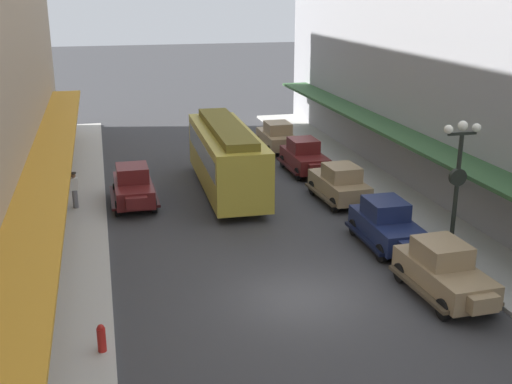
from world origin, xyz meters
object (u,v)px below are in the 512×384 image
parked_car_0 (339,183)px  parked_car_2 (133,185)px  parked_car_5 (304,156)px  fire_hydrant (101,338)px  parked_car_3 (444,270)px  streetcar (226,155)px  parked_car_4 (277,136)px  pedestrian_1 (58,190)px  parked_car_1 (387,223)px  pedestrian_0 (74,190)px  lamp_post_with_clock (457,184)px

parked_car_0 → parked_car_2: 9.72m
parked_car_5 → fire_hydrant: parked_car_5 is taller
parked_car_3 → streetcar: 13.62m
parked_car_0 → streetcar: (-4.91, 2.75, 0.96)m
parked_car_4 → fire_hydrant: parked_car_4 is taller
parked_car_3 → pedestrian_1: (-12.68, 11.70, 0.07)m
pedestrian_1 → parked_car_1: bearing=-29.8°
pedestrian_0 → parked_car_2: bearing=5.5°
parked_car_2 → pedestrian_1: size_ratio=2.55×
parked_car_1 → pedestrian_1: 14.65m
parked_car_0 → streetcar: 5.71m
pedestrian_1 → parked_car_4: bearing=34.2°
parked_car_2 → parked_car_5: bearing=19.3°
fire_hydrant → parked_car_0: bearing=44.5°
pedestrian_1 → parked_car_0: bearing=-7.5°
pedestrian_0 → fire_hydrant: bearing=-85.5°
parked_car_0 → parked_car_5: bearing=90.6°
parked_car_5 → parked_car_0: bearing=-89.4°
parked_car_1 → parked_car_5: 10.79m
parked_car_3 → parked_car_4: (0.01, 20.33, 0.00)m
lamp_post_with_clock → pedestrian_1: bearing=147.6°
parked_car_0 → parked_car_5: (-0.06, 5.21, 0.00)m
parked_car_4 → pedestrian_0: parked_car_4 is taller
lamp_post_with_clock → pedestrian_0: bearing=146.6°
lamp_post_with_clock → pedestrian_1: 17.22m
lamp_post_with_clock → pedestrian_1: (-14.45, 9.15, -1.97)m
parked_car_2 → pedestrian_1: parked_car_2 is taller
parked_car_5 → pedestrian_0: (-12.13, -3.58, 0.07)m
pedestrian_1 → streetcar: bearing=7.5°
parked_car_1 → parked_car_3: same height
parked_car_2 → parked_car_5: same height
parked_car_2 → parked_car_4: 12.60m
parked_car_1 → parked_car_3: (-0.04, -4.42, 0.00)m
parked_car_0 → fire_hydrant: (-11.19, -11.00, -0.38)m
parked_car_0 → parked_car_2: (-9.54, 1.88, 0.00)m
parked_car_1 → fire_hydrant: size_ratio=5.21×
parked_car_0 → parked_car_1: size_ratio=1.01×
parked_car_3 → parked_car_1: bearing=89.5°
parked_car_2 → fire_hydrant: parked_car_2 is taller
parked_car_2 → pedestrian_1: bearing=-176.9°
lamp_post_with_clock → parked_car_4: bearing=95.7°
parked_car_2 → fire_hydrant: (-1.65, -12.88, -0.38)m
parked_car_0 → pedestrian_1: 13.00m
parked_car_1 → parked_car_0: bearing=88.3°
parked_car_3 → parked_car_4: bearing=90.0°
parked_car_2 → streetcar: (4.63, 0.87, 0.96)m
parked_car_2 → lamp_post_with_clock: size_ratio=0.83×
parked_car_4 → pedestrian_1: 15.34m
parked_car_1 → pedestrian_1: bearing=150.2°
parked_car_1 → parked_car_2: 11.98m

